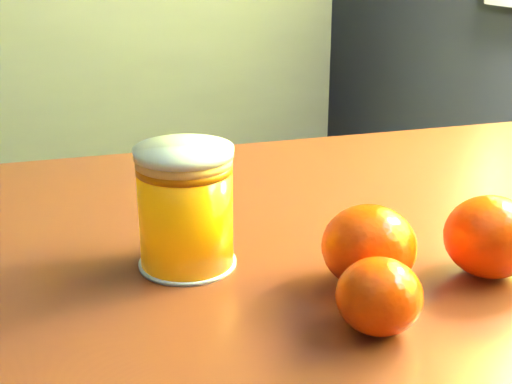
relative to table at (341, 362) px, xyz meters
name	(u,v)px	position (x,y,z in m)	size (l,w,h in m)	color
table	(341,362)	(0.00, 0.00, 0.00)	(1.07, 0.83, 0.73)	maroon
juice_glass	(186,208)	(-0.12, 0.05, 0.14)	(0.08, 0.08, 0.09)	orange
orange_front	(369,246)	(-0.01, -0.04, 0.12)	(0.07, 0.07, 0.06)	#EC3A04
orange_back	(491,237)	(0.09, -0.06, 0.12)	(0.07, 0.07, 0.06)	#EC3A04
orange_extra	(379,296)	(-0.04, -0.10, 0.12)	(0.06, 0.06, 0.05)	#EC3A04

